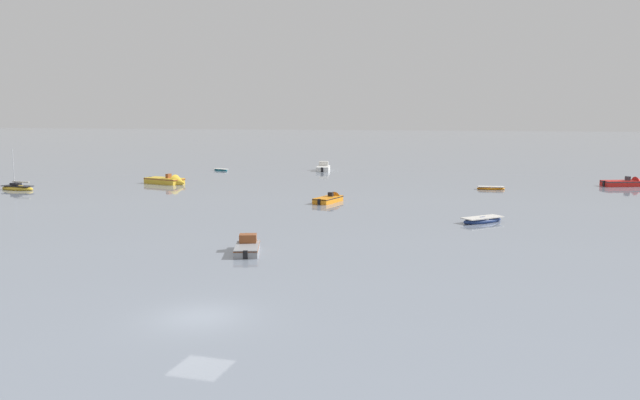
{
  "coord_description": "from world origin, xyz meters",
  "views": [
    {
      "loc": [
        13.3,
        -25.14,
        9.26
      ],
      "look_at": [
        -5.16,
        37.2,
        0.51
      ],
      "focal_mm": 34.75,
      "sensor_mm": 36.0,
      "label": 1
    }
  ],
  "objects_px": {
    "motorboat_moored_4": "(628,184)",
    "rowboat_moored_4": "(491,188)",
    "motorboat_moored_2": "(331,200)",
    "motorboat_moored_3": "(170,182)",
    "motorboat_moored_1": "(324,168)",
    "motorboat_moored_5": "(248,247)",
    "rowboat_moored_1": "(221,170)",
    "sailboat_moored_0": "(17,188)",
    "rowboat_moored_0": "(482,220)"
  },
  "relations": [
    {
      "from": "motorboat_moored_4",
      "to": "rowboat_moored_4",
      "type": "height_order",
      "value": "motorboat_moored_4"
    },
    {
      "from": "motorboat_moored_2",
      "to": "motorboat_moored_3",
      "type": "relative_size",
      "value": 0.73
    },
    {
      "from": "motorboat_moored_1",
      "to": "motorboat_moored_5",
      "type": "bearing_deg",
      "value": 179.37
    },
    {
      "from": "motorboat_moored_5",
      "to": "rowboat_moored_4",
      "type": "distance_m",
      "value": 45.54
    },
    {
      "from": "rowboat_moored_1",
      "to": "sailboat_moored_0",
      "type": "distance_m",
      "value": 35.67
    },
    {
      "from": "sailboat_moored_0",
      "to": "rowboat_moored_1",
      "type": "bearing_deg",
      "value": -107.57
    },
    {
      "from": "rowboat_moored_0",
      "to": "motorboat_moored_3",
      "type": "relative_size",
      "value": 0.59
    },
    {
      "from": "motorboat_moored_4",
      "to": "motorboat_moored_5",
      "type": "xyz_separation_m",
      "value": [
        -33.17,
        -52.2,
        -0.03
      ]
    },
    {
      "from": "motorboat_moored_5",
      "to": "sailboat_moored_0",
      "type": "bearing_deg",
      "value": 40.11
    },
    {
      "from": "motorboat_moored_3",
      "to": "motorboat_moored_4",
      "type": "distance_m",
      "value": 62.55
    },
    {
      "from": "rowboat_moored_0",
      "to": "sailboat_moored_0",
      "type": "xyz_separation_m",
      "value": [
        -57.86,
        8.45,
        0.05
      ]
    },
    {
      "from": "rowboat_moored_1",
      "to": "motorboat_moored_3",
      "type": "relative_size",
      "value": 0.48
    },
    {
      "from": "sailboat_moored_0",
      "to": "motorboat_moored_1",
      "type": "distance_m",
      "value": 49.14
    },
    {
      "from": "motorboat_moored_4",
      "to": "rowboat_moored_0",
      "type": "bearing_deg",
      "value": -140.01
    },
    {
      "from": "motorboat_moored_1",
      "to": "motorboat_moored_3",
      "type": "bearing_deg",
      "value": 140.68
    },
    {
      "from": "rowboat_moored_1",
      "to": "sailboat_moored_0",
      "type": "bearing_deg",
      "value": -88.59
    },
    {
      "from": "rowboat_moored_1",
      "to": "rowboat_moored_4",
      "type": "height_order",
      "value": "rowboat_moored_4"
    },
    {
      "from": "rowboat_moored_1",
      "to": "motorboat_moored_1",
      "type": "bearing_deg",
      "value": 41.66
    },
    {
      "from": "rowboat_moored_0",
      "to": "motorboat_moored_4",
      "type": "xyz_separation_m",
      "value": [
        17.89,
        35.46,
        0.1
      ]
    },
    {
      "from": "rowboat_moored_1",
      "to": "rowboat_moored_4",
      "type": "bearing_deg",
      "value": 2.87
    },
    {
      "from": "motorboat_moored_2",
      "to": "rowboat_moored_1",
      "type": "bearing_deg",
      "value": 53.0
    },
    {
      "from": "sailboat_moored_0",
      "to": "motorboat_moored_1",
      "type": "xyz_separation_m",
      "value": [
        29.34,
        39.43,
        0.11
      ]
    },
    {
      "from": "motorboat_moored_3",
      "to": "motorboat_moored_2",
      "type": "bearing_deg",
      "value": -8.21
    },
    {
      "from": "rowboat_moored_1",
      "to": "motorboat_moored_4",
      "type": "xyz_separation_m",
      "value": [
        63.24,
        -6.4,
        0.15
      ]
    },
    {
      "from": "motorboat_moored_3",
      "to": "motorboat_moored_5",
      "type": "height_order",
      "value": "motorboat_moored_3"
    },
    {
      "from": "rowboat_moored_1",
      "to": "motorboat_moored_1",
      "type": "relative_size",
      "value": 0.52
    },
    {
      "from": "motorboat_moored_3",
      "to": "motorboat_moored_5",
      "type": "distance_m",
      "value": 45.95
    },
    {
      "from": "motorboat_moored_4",
      "to": "motorboat_moored_1",
      "type": "bearing_deg",
      "value": 141.79
    },
    {
      "from": "rowboat_moored_0",
      "to": "motorboat_moored_2",
      "type": "bearing_deg",
      "value": -75.55
    },
    {
      "from": "rowboat_moored_0",
      "to": "motorboat_moored_4",
      "type": "bearing_deg",
      "value": -163.22
    },
    {
      "from": "motorboat_moored_2",
      "to": "motorboat_moored_5",
      "type": "xyz_separation_m",
      "value": [
        1.16,
        -25.9,
        0.03
      ]
    },
    {
      "from": "rowboat_moored_1",
      "to": "motorboat_moored_2",
      "type": "relative_size",
      "value": 0.65
    },
    {
      "from": "rowboat_moored_1",
      "to": "motorboat_moored_1",
      "type": "xyz_separation_m",
      "value": [
        16.82,
        6.02,
        0.21
      ]
    },
    {
      "from": "sailboat_moored_0",
      "to": "rowboat_moored_4",
      "type": "distance_m",
      "value": 60.69
    },
    {
      "from": "motorboat_moored_3",
      "to": "rowboat_moored_4",
      "type": "distance_m",
      "value": 43.37
    },
    {
      "from": "motorboat_moored_2",
      "to": "motorboat_moored_5",
      "type": "height_order",
      "value": "motorboat_moored_5"
    },
    {
      "from": "motorboat_moored_4",
      "to": "motorboat_moored_2",
      "type": "bearing_deg",
      "value": -165.78
    },
    {
      "from": "sailboat_moored_0",
      "to": "motorboat_moored_2",
      "type": "height_order",
      "value": "sailboat_moored_0"
    },
    {
      "from": "sailboat_moored_0",
      "to": "motorboat_moored_2",
      "type": "distance_m",
      "value": 41.43
    },
    {
      "from": "sailboat_moored_0",
      "to": "motorboat_moored_3",
      "type": "height_order",
      "value": "sailboat_moored_0"
    },
    {
      "from": "rowboat_moored_4",
      "to": "motorboat_moored_5",
      "type": "bearing_deg",
      "value": -117.15
    },
    {
      "from": "motorboat_moored_3",
      "to": "rowboat_moored_4",
      "type": "xyz_separation_m",
      "value": [
        42.95,
        5.99,
        -0.16
      ]
    },
    {
      "from": "rowboat_moored_0",
      "to": "rowboat_moored_1",
      "type": "relative_size",
      "value": 1.24
    },
    {
      "from": "rowboat_moored_0",
      "to": "motorboat_moored_1",
      "type": "xyz_separation_m",
      "value": [
        -28.53,
        47.87,
        0.16
      ]
    },
    {
      "from": "rowboat_moored_0",
      "to": "motorboat_moored_5",
      "type": "bearing_deg",
      "value": 1.17
    },
    {
      "from": "motorboat_moored_2",
      "to": "motorboat_moored_4",
      "type": "xyz_separation_m",
      "value": [
        34.33,
        26.3,
        0.06
      ]
    },
    {
      "from": "rowboat_moored_0",
      "to": "motorboat_moored_5",
      "type": "distance_m",
      "value": 22.67
    },
    {
      "from": "motorboat_moored_3",
      "to": "rowboat_moored_4",
      "type": "height_order",
      "value": "motorboat_moored_3"
    },
    {
      "from": "rowboat_moored_0",
      "to": "sailboat_moored_0",
      "type": "distance_m",
      "value": 58.48
    },
    {
      "from": "rowboat_moored_1",
      "to": "motorboat_moored_3",
      "type": "distance_m",
      "value": 21.91
    }
  ]
}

